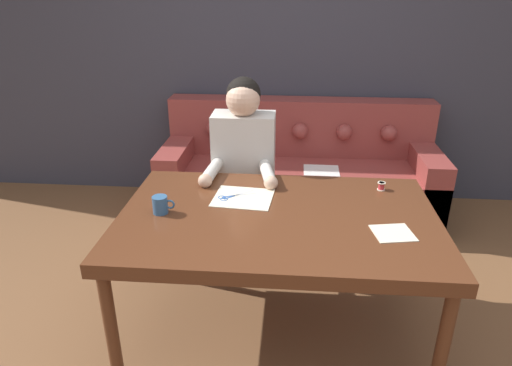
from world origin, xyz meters
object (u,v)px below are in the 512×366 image
dining_table (278,226)px  scissors (231,197)px  couch (298,176)px  mug (161,205)px  thread_spool (381,186)px  person (244,175)px

dining_table → scissors: 0.32m
dining_table → couch: size_ratio=0.73×
mug → thread_spool: bearing=18.0°
dining_table → scissors: (-0.26, 0.18, 0.07)m
dining_table → thread_spool: (0.56, 0.34, 0.09)m
dining_table → person: size_ratio=1.24×
thread_spool → mug: bearing=-162.0°
couch → person: (-0.37, -0.78, 0.33)m
scissors → thread_spool: bearing=11.3°
couch → person: person is taller
dining_table → mug: bearing=-177.0°
dining_table → scissors: scissors is taller
mug → thread_spool: 1.21m
person → scissors: bearing=-91.9°
scissors → mug: (-0.32, -0.21, 0.04)m
couch → scissors: couch is taller
scissors → thread_spool: thread_spool is taller
couch → mug: couch is taller
person → scissors: (-0.02, -0.51, 0.08)m
couch → thread_spool: couch is taller
couch → person: 0.92m
couch → thread_spool: (0.44, -1.13, 0.43)m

